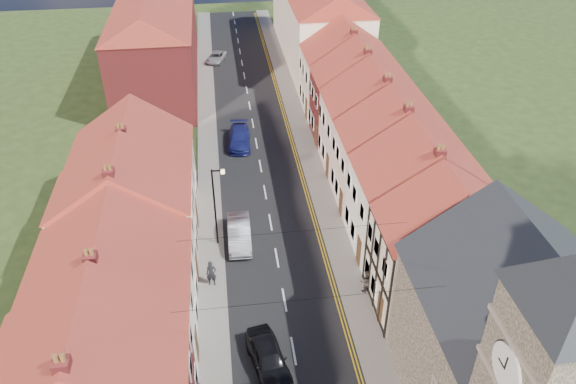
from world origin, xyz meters
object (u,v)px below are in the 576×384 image
(lamppost, at_px, (216,203))
(pedestrian_left_b, at_px, (211,273))
(car_near, at_px, (268,358))
(car_distant, at_px, (216,57))
(pedestrian_right, at_px, (366,281))
(car_mid, at_px, (239,233))
(car_far, at_px, (239,138))
(church, at_px, (536,359))

(lamppost, relative_size, pedestrian_left_b, 3.32)
(car_near, xyz_separation_m, car_distant, (-1.53, 45.75, -0.20))
(lamppost, bearing_deg, pedestrian_right, -33.93)
(lamppost, xyz_separation_m, car_mid, (1.43, 0.09, -2.80))
(car_far, xyz_separation_m, pedestrian_right, (6.61, -20.00, 0.23))
(car_near, height_order, pedestrian_right, pedestrian_right)
(church, distance_m, car_far, 32.96)
(car_far, bearing_deg, lamppost, -95.81)
(church, xyz_separation_m, car_near, (-10.86, 5.80, -5.14))
(car_near, relative_size, car_far, 0.90)
(car_near, height_order, pedestrian_left_b, pedestrian_left_b)
(car_far, relative_size, pedestrian_left_b, 2.64)
(car_mid, bearing_deg, lamppost, -175.50)
(pedestrian_left_b, bearing_deg, car_near, -68.04)
(pedestrian_left_b, bearing_deg, church, -43.53)
(car_near, distance_m, car_far, 24.88)
(car_near, xyz_separation_m, pedestrian_left_b, (-2.88, 6.77, 0.29))
(car_near, xyz_separation_m, car_far, (-0.01, 24.88, -0.04))
(car_near, height_order, car_mid, same)
(car_far, height_order, pedestrian_left_b, pedestrian_left_b)
(church, bearing_deg, pedestrian_right, 111.75)
(pedestrian_right, bearing_deg, car_near, 33.73)
(pedestrian_right, distance_m, pedestrian_left_b, 9.67)
(lamppost, distance_m, car_mid, 3.14)
(car_near, bearing_deg, pedestrian_left_b, 101.81)
(car_near, relative_size, pedestrian_right, 2.68)
(church, bearing_deg, car_mid, 125.02)
(car_mid, height_order, pedestrian_left_b, pedestrian_left_b)
(lamppost, height_order, car_far, lamppost)
(car_mid, relative_size, pedestrian_left_b, 2.48)
(car_distant, relative_size, pedestrian_right, 2.41)
(car_near, relative_size, pedestrian_left_b, 2.39)
(car_near, height_order, car_distant, car_near)
(pedestrian_right, height_order, pedestrian_left_b, pedestrian_left_b)
(church, height_order, car_distant, church)
(car_mid, bearing_deg, pedestrian_left_b, -114.44)
(car_near, bearing_deg, church, -39.33)
(lamppost, bearing_deg, church, -51.70)
(church, xyz_separation_m, car_far, (-10.87, 30.68, -5.18))
(car_distant, height_order, pedestrian_left_b, pedestrian_left_b)
(car_mid, height_order, car_distant, car_mid)
(church, distance_m, pedestrian_left_b, 19.24)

